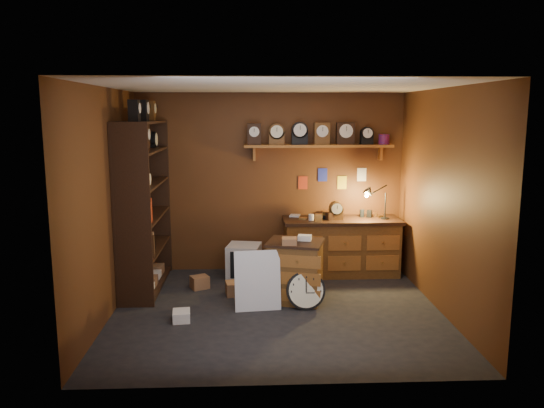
{
  "coord_description": "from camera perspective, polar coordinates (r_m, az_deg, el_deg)",
  "views": [
    {
      "loc": [
        -0.34,
        -6.19,
        2.41
      ],
      "look_at": [
        -0.05,
        0.35,
        1.27
      ],
      "focal_mm": 35.0,
      "sensor_mm": 36.0,
      "label": 1
    }
  ],
  "objects": [
    {
      "name": "big_round_clock",
      "position": [
        6.65,
        3.65,
        -9.25
      ],
      "size": [
        0.48,
        0.16,
        0.49
      ],
      "color": "black",
      "rests_on": "ground"
    },
    {
      "name": "workbench",
      "position": [
        8.03,
        7.45,
        -4.21
      ],
      "size": [
        1.74,
        0.66,
        1.36
      ],
      "color": "brown",
      "rests_on": "ground"
    },
    {
      "name": "shelving_unit",
      "position": [
        7.41,
        -13.85,
        0.56
      ],
      "size": [
        0.47,
        1.6,
        2.58
      ],
      "color": "black",
      "rests_on": "ground"
    },
    {
      "name": "room_shell",
      "position": [
        6.35,
        0.91,
        3.6
      ],
      "size": [
        4.02,
        3.62,
        2.71
      ],
      "color": "#572F14",
      "rests_on": "ground"
    },
    {
      "name": "floor_box_c",
      "position": [
        7.49,
        -7.78,
        -8.33
      ],
      "size": [
        0.29,
        0.27,
        0.17
      ],
      "primitive_type": "cube",
      "rotation": [
        0.0,
        0.0,
        0.46
      ],
      "color": "#966641",
      "rests_on": "ground"
    },
    {
      "name": "low_cabinet",
      "position": [
        6.87,
        2.5,
        -6.96
      ],
      "size": [
        0.82,
        0.74,
        0.88
      ],
      "rotation": [
        0.0,
        0.0,
        -0.26
      ],
      "color": "brown",
      "rests_on": "ground"
    },
    {
      "name": "floor",
      "position": [
        6.65,
        0.54,
        -11.41
      ],
      "size": [
        4.0,
        4.0,
        0.0
      ],
      "primitive_type": "plane",
      "color": "black",
      "rests_on": "ground"
    },
    {
      "name": "mini_fridge",
      "position": [
        7.89,
        -3.02,
        -6.12
      ],
      "size": [
        0.54,
        0.56,
        0.49
      ],
      "rotation": [
        0.0,
        0.0,
        -0.18
      ],
      "color": "silver",
      "rests_on": "ground"
    },
    {
      "name": "floor_box_b",
      "position": [
        6.42,
        -9.72,
        -11.77
      ],
      "size": [
        0.23,
        0.26,
        0.12
      ],
      "primitive_type": "cube",
      "rotation": [
        0.0,
        0.0,
        0.11
      ],
      "color": "white",
      "rests_on": "ground"
    },
    {
      "name": "white_panel",
      "position": [
        6.71,
        -1.54,
        -11.22
      ],
      "size": [
        0.58,
        0.22,
        0.75
      ],
      "primitive_type": "cube",
      "rotation": [
        -0.17,
        0.0,
        0.11
      ],
      "color": "silver",
      "rests_on": "ground"
    },
    {
      "name": "floor_box_a",
      "position": [
        7.19,
        -3.79,
        -9.03
      ],
      "size": [
        0.32,
        0.29,
        0.18
      ],
      "primitive_type": "cube",
      "rotation": [
        0.0,
        0.0,
        0.15
      ],
      "color": "#966641",
      "rests_on": "ground"
    }
  ]
}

